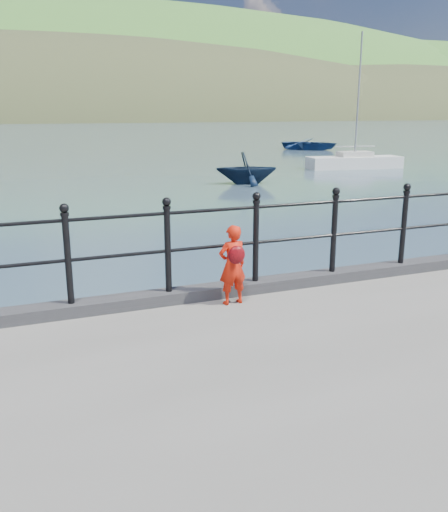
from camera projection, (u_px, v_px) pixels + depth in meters
name	position (u px, v px, depth m)	size (l,w,h in m)	color
ground	(210.00, 361.00, 7.49)	(600.00, 600.00, 0.00)	#2D4251
kerb	(213.00, 291.00, 7.08)	(60.00, 0.30, 0.15)	#28282B
railing	(213.00, 235.00, 6.88)	(18.11, 0.11, 1.20)	black
far_shore	(107.00, 171.00, 242.03)	(830.00, 200.00, 156.00)	#333A21
child	(233.00, 264.00, 6.70)	(0.39, 0.32, 1.01)	red
launch_blue	(310.00, 144.00, 47.96)	(3.48, 4.87, 1.01)	navy
launch_navy	(247.00, 168.00, 25.47)	(2.45, 2.84, 1.49)	black
sailboat_near	(354.00, 163.00, 32.51)	(5.86, 2.37, 7.90)	silver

